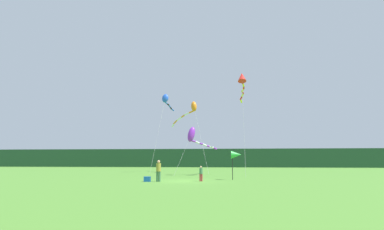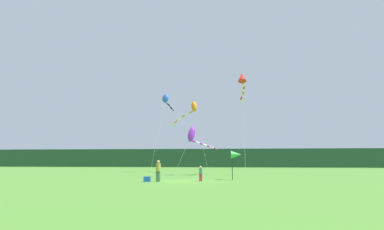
{
  "view_description": "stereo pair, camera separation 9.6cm",
  "coord_description": "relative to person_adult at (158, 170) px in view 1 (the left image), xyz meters",
  "views": [
    {
      "loc": [
        3.56,
        -25.74,
        1.8
      ],
      "look_at": [
        0.0,
        6.0,
        6.38
      ],
      "focal_mm": 28.84,
      "sensor_mm": 36.0,
      "label": 1
    },
    {
      "loc": [
        3.65,
        -25.73,
        1.8
      ],
      "look_at": [
        0.0,
        6.0,
        6.38
      ],
      "focal_mm": 28.84,
      "sensor_mm": 36.0,
      "label": 2
    }
  ],
  "objects": [
    {
      "name": "person_adult",
      "position": [
        0.0,
        0.0,
        0.0
      ],
      "size": [
        0.38,
        0.38,
        1.71
      ],
      "color": "#3F724C",
      "rests_on": "ground"
    },
    {
      "name": "ground_plane",
      "position": [
        1.95,
        0.96,
        -0.96
      ],
      "size": [
        120.0,
        120.0,
        0.0
      ],
      "primitive_type": "plane",
      "color": "#4C842D"
    },
    {
      "name": "cooler_box",
      "position": [
        -0.88,
        -0.1,
        -0.75
      ],
      "size": [
        0.52,
        0.31,
        0.41
      ],
      "primitive_type": "cube",
      "color": "#1959B2",
      "rests_on": "ground"
    },
    {
      "name": "kite_blue",
      "position": [
        -2.93,
        17.25,
        9.16
      ],
      "size": [
        1.87,
        6.89,
        10.95
      ],
      "color": "#B2B2B2",
      "rests_on": "ground"
    },
    {
      "name": "banner_flag_pole",
      "position": [
        6.32,
        2.91,
        1.21
      ],
      "size": [
        0.9,
        0.7,
        2.67
      ],
      "color": "black",
      "rests_on": "ground"
    },
    {
      "name": "distant_treeline",
      "position": [
        1.95,
        45.96,
        1.09
      ],
      "size": [
        108.0,
        3.08,
        4.1
      ],
      "primitive_type": "cube",
      "color": "#1E4228",
      "rests_on": "ground"
    },
    {
      "name": "kite_red",
      "position": [
        7.39,
        10.09,
        9.82
      ],
      "size": [
        0.98,
        9.47,
        11.66
      ],
      "color": "#B2B2B2",
      "rests_on": "ground"
    },
    {
      "name": "person_child",
      "position": [
        3.37,
        0.85,
        -0.26
      ],
      "size": [
        0.27,
        0.27,
        1.24
      ],
      "color": "#B23338",
      "rests_on": "ground"
    },
    {
      "name": "kite_purple",
      "position": [
        1.68,
        10.39,
        3.51
      ],
      "size": [
        4.57,
        4.49,
        5.59
      ],
      "color": "#B2B2B2",
      "rests_on": "ground"
    },
    {
      "name": "kite_orange",
      "position": [
        0.72,
        16.28,
        7.52
      ],
      "size": [
        6.17,
        9.36,
        9.59
      ],
      "color": "#B2B2B2",
      "rests_on": "ground"
    }
  ]
}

